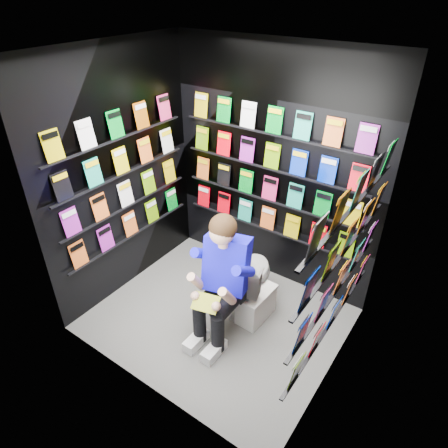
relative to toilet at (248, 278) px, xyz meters
The scene contains 14 objects.
floor 0.54m from the toilet, 110.83° to the right, with size 2.40×2.40×0.00m, color #61605E.
ceiling 2.27m from the toilet, 110.83° to the right, with size 2.40×2.40×0.00m, color white.
wall_back 1.14m from the toilet, 102.30° to the left, with size 2.40×0.04×2.60m, color black.
wall_front 1.66m from the toilet, 95.80° to the right, with size 2.40×0.04×2.60m, color black.
wall_left 1.67m from the toilet, 164.77° to the right, with size 0.04×2.00×2.60m, color black.
wall_right 1.46m from the toilet, 18.95° to the right, with size 0.04×2.00×2.60m, color black.
comics_back 1.12m from the toilet, 102.89° to the left, with size 2.10×0.06×1.37m, color orange, non-canonical shape.
comics_left 1.65m from the toilet, 164.44° to the right, with size 0.06×1.70×1.37m, color orange, non-canonical shape.
comics_right 1.44m from the toilet, 19.46° to the right, with size 0.06×1.70×1.37m, color orange, non-canonical shape.
toilet is the anchor object (origin of this frame).
longbox 0.29m from the toilet, 33.82° to the right, with size 0.23×0.42×0.32m, color white.
longbox_lid 0.21m from the toilet, 33.82° to the right, with size 0.25×0.44×0.03m, color white.
reader 0.57m from the toilet, 90.00° to the right, with size 0.55×0.81×1.49m, color #0E08DB, non-canonical shape.
held_comic 0.76m from the toilet, 90.00° to the right, with size 0.24×0.01×0.17m, color #339A1A.
Camera 1 is at (1.78, -2.42, 3.06)m, focal length 32.00 mm.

